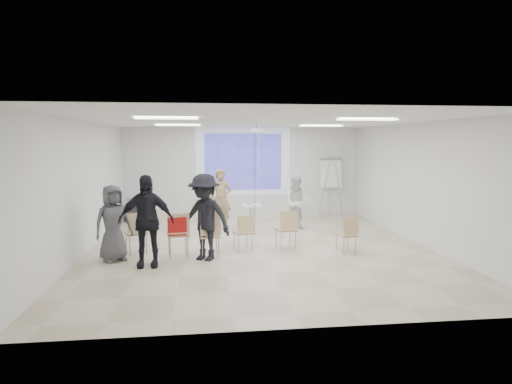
{
  "coord_description": "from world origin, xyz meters",
  "views": [
    {
      "loc": [
        -1.26,
        -9.94,
        2.52
      ],
      "look_at": [
        0.0,
        0.8,
        1.25
      ],
      "focal_mm": 30.0,
      "sensor_mm": 36.0,
      "label": 1
    }
  ],
  "objects": [
    {
      "name": "audience_left",
      "position": [
        -2.48,
        -1.25,
        1.07
      ],
      "size": [
        1.26,
        0.77,
        2.15
      ],
      "primitive_type": "imported",
      "rotation": [
        0.0,
        0.0,
        -0.01
      ],
      "color": "black",
      "rests_on": "floor"
    },
    {
      "name": "player_left",
      "position": [
        -0.84,
        2.3,
        0.99
      ],
      "size": [
        0.8,
        0.61,
        1.99
      ],
      "primitive_type": "imported",
      "rotation": [
        0.0,
        0.0,
        -0.17
      ],
      "color": "tan",
      "rests_on": "floor"
    },
    {
      "name": "av_cart",
      "position": [
        -3.57,
        3.81,
        0.35
      ],
      "size": [
        0.55,
        0.46,
        0.75
      ],
      "rotation": [
        0.0,
        0.0,
        -0.12
      ],
      "color": "black",
      "rests_on": "floor"
    },
    {
      "name": "red_jacket",
      "position": [
        -1.89,
        -0.79,
        0.72
      ],
      "size": [
        0.41,
        0.15,
        0.39
      ],
      "primitive_type": "cube",
      "rotation": [
        0.0,
        0.0,
        0.15
      ],
      "color": "#B31616",
      "rests_on": "chair_left_mid"
    },
    {
      "name": "wall_back",
      "position": [
        0.0,
        4.55,
        1.5
      ],
      "size": [
        8.0,
        0.1,
        3.0
      ],
      "primitive_type": "cube",
      "color": "silver",
      "rests_on": "floor"
    },
    {
      "name": "chair_right_far",
      "position": [
        1.91,
        -0.78,
        0.49
      ],
      "size": [
        0.48,
        0.5,
        0.83
      ],
      "rotation": [
        0.0,
        0.0,
        0.26
      ],
      "color": "tan",
      "rests_on": "floor"
    },
    {
      "name": "wall_right",
      "position": [
        4.05,
        0.0,
        1.5
      ],
      "size": [
        0.1,
        9.0,
        3.0
      ],
      "primitive_type": "cube",
      "color": "silver",
      "rests_on": "floor"
    },
    {
      "name": "floor",
      "position": [
        0.0,
        0.0,
        -0.05
      ],
      "size": [
        8.0,
        9.0,
        0.1
      ],
      "primitive_type": "cube",
      "color": "beige",
      "rests_on": "ground"
    },
    {
      "name": "chair_left_inner",
      "position": [
        -1.2,
        -0.74,
        0.55
      ],
      "size": [
        0.49,
        0.52,
        0.94
      ],
      "rotation": [
        0.0,
        0.0,
        0.12
      ],
      "color": "tan",
      "rests_on": "floor"
    },
    {
      "name": "audience_mid",
      "position": [
        -1.31,
        -0.92,
        1.05
      ],
      "size": [
        1.55,
        1.32,
        2.1
      ],
      "primitive_type": "imported",
      "rotation": [
        0.0,
        0.0,
        -0.52
      ],
      "color": "black",
      "rests_on": "floor"
    },
    {
      "name": "ceiling_projector",
      "position": [
        0.1,
        1.49,
        2.69
      ],
      "size": [
        0.3,
        0.25,
        3.0
      ],
      "color": "white",
      "rests_on": "ceiling"
    },
    {
      "name": "projection_image",
      "position": [
        0.0,
        4.47,
        1.85
      ],
      "size": [
        2.6,
        0.01,
        1.9
      ],
      "primitive_type": "cube",
      "color": "#3536B7",
      "rests_on": "wall_back"
    },
    {
      "name": "pedestal_table",
      "position": [
        0.05,
        2.26,
        0.4
      ],
      "size": [
        0.67,
        0.67,
        0.73
      ],
      "rotation": [
        0.0,
        0.0,
        -0.15
      ],
      "color": "white",
      "rests_on": "floor"
    },
    {
      "name": "ceiling",
      "position": [
        0.0,
        0.0,
        3.05
      ],
      "size": [
        8.0,
        9.0,
        0.1
      ],
      "primitive_type": "cube",
      "color": "white",
      "rests_on": "wall_back"
    },
    {
      "name": "player_right",
      "position": [
        1.34,
        2.04,
        0.87
      ],
      "size": [
        1.0,
        0.89,
        1.75
      ],
      "primitive_type": "imported",
      "rotation": [
        0.0,
        0.0,
        -0.3
      ],
      "color": "white",
      "rests_on": "floor"
    },
    {
      "name": "projection_halo",
      "position": [
        0.0,
        4.49,
        1.85
      ],
      "size": [
        3.2,
        0.01,
        2.3
      ],
      "primitive_type": "cube",
      "color": "silver",
      "rests_on": "wall_back"
    },
    {
      "name": "fluor_panel_sw",
      "position": [
        -2.0,
        -1.5,
        2.97
      ],
      "size": [
        1.2,
        0.3,
        0.02
      ],
      "primitive_type": "cube",
      "color": "white",
      "rests_on": "ceiling"
    },
    {
      "name": "controller_left",
      "position": [
        -0.66,
        2.55,
        1.31
      ],
      "size": [
        0.06,
        0.13,
        0.04
      ],
      "primitive_type": "cube",
      "rotation": [
        0.0,
        0.0,
        -0.17
      ],
      "color": "white",
      "rests_on": "player_left"
    },
    {
      "name": "flipchart_easel",
      "position": [
        2.97,
        4.21,
        1.46
      ],
      "size": [
        0.85,
        0.65,
        1.98
      ],
      "rotation": [
        0.0,
        0.0,
        -0.06
      ],
      "color": "#909398",
      "rests_on": "floor"
    },
    {
      "name": "controller_right",
      "position": [
        1.16,
        2.29,
        1.18
      ],
      "size": [
        0.08,
        0.13,
        0.04
      ],
      "primitive_type": "cube",
      "rotation": [
        0.0,
        0.0,
        -0.3
      ],
      "color": "white",
      "rests_on": "player_right"
    },
    {
      "name": "chair_far_left",
      "position": [
        -2.82,
        -0.29,
        0.57
      ],
      "size": [
        0.6,
        0.62,
        0.97
      ],
      "rotation": [
        0.0,
        0.0,
        0.38
      ],
      "color": "tan",
      "rests_on": "floor"
    },
    {
      "name": "fluor_panel_se",
      "position": [
        2.0,
        -1.5,
        2.97
      ],
      "size": [
        1.2,
        0.3,
        0.02
      ],
      "primitive_type": "cube",
      "color": "white",
      "rests_on": "ceiling"
    },
    {
      "name": "wall_left",
      "position": [
        -4.05,
        0.0,
        1.5
      ],
      "size": [
        0.1,
        9.0,
        3.0
      ],
      "primitive_type": "cube",
      "color": "silver",
      "rests_on": "floor"
    },
    {
      "name": "fluor_panel_nw",
      "position": [
        -2.0,
        2.0,
        2.97
      ],
      "size": [
        1.2,
        0.3,
        0.02
      ],
      "primitive_type": "cube",
      "color": "white",
      "rests_on": "ceiling"
    },
    {
      "name": "fluor_panel_ne",
      "position": [
        2.0,
        2.0,
        2.97
      ],
      "size": [
        1.2,
        0.3,
        0.02
      ],
      "primitive_type": "cube",
      "color": "white",
      "rests_on": "ceiling"
    },
    {
      "name": "chair_right_inner",
      "position": [
        0.61,
        -0.26,
        0.55
      ],
      "size": [
        0.51,
        0.54,
        0.93
      ],
      "rotation": [
        0.0,
        0.0,
        0.18
      ],
      "color": "tan",
      "rests_on": "floor"
    },
    {
      "name": "chair_center",
      "position": [
        -0.41,
        -0.29,
        0.5
      ],
      "size": [
        0.5,
        0.52,
        0.85
      ],
      "rotation": [
        0.0,
        0.0,
        0.27
      ],
      "color": "tan",
      "rests_on": "floor"
    },
    {
      "name": "audience_outer",
      "position": [
        -3.23,
        -0.75,
        0.91
      ],
      "size": [
        1.07,
        0.97,
        1.82
      ],
      "primitive_type": "imported",
      "rotation": [
        0.0,
        0.0,
        0.55
      ],
      "color": "#55555A",
      "rests_on": "floor"
    },
    {
      "name": "chair_left_mid",
      "position": [
        -1.88,
        -0.66,
        0.59
      ],
      "size": [
        0.53,
        0.56,
        0.99
      ],
      "rotation": [
        0.0,
        0.0,
        0.15
      ],
      "color": "tan",
      "rests_on": "floor"
    },
    {
      "name": "laptop",
      "position": [
        -1.21,
        -0.64,
        0.5
      ],
      "size": [
        0.37,
        0.29,
        0.03
      ],
      "primitive_type": "imported",
      "rotation": [
        0.0,
        0.0,
        3.26
      ],
      "color": "black",
      "rests_on": "chair_left_inner"
    }
  ]
}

